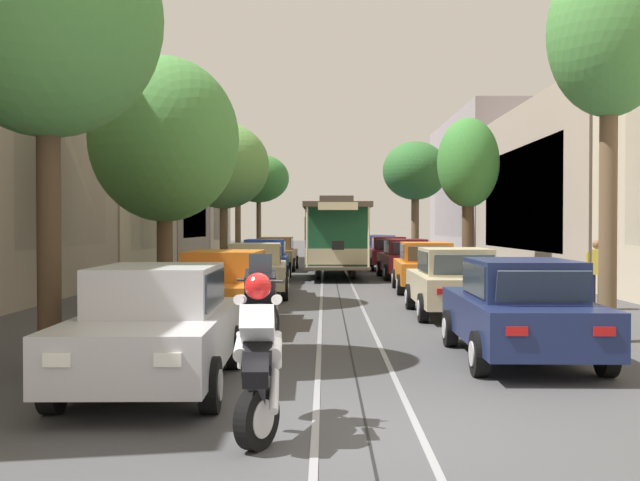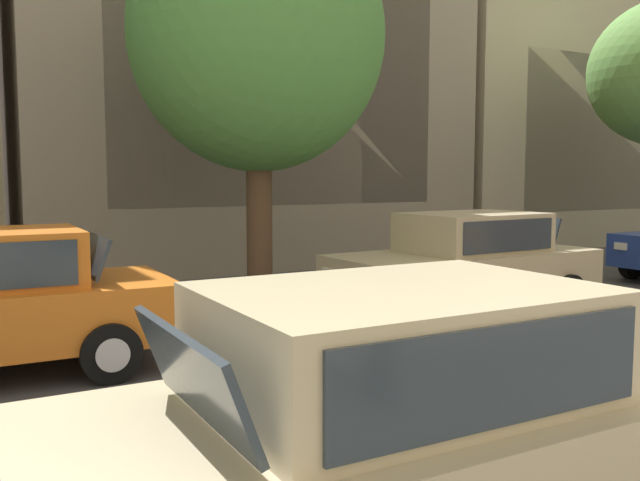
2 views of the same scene
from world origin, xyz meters
The scene contains 4 objects.
building_facade_left centered at (-10.37, 25.12, 4.44)m, with size 5.79×55.13×9.95m.
parked_car_beige_mid_left centered at (-2.50, 14.99, 0.80)m, with size 2.13×4.42×1.58m.
parked_car_beige_second_right centered at (2.59, 10.13, 0.80)m, with size 2.02×4.37×1.58m.
street_tree_kerb_left_second centered at (-4.67, 12.46, 4.37)m, with size 3.93×4.12×6.57m.
Camera 2 is at (5.55, 7.84, 2.19)m, focal length 38.45 mm.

